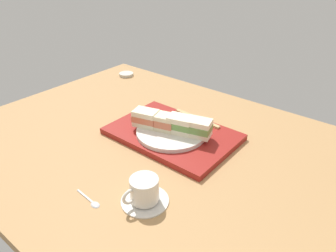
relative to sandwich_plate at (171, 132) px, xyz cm
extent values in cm
cube|color=tan|center=(-0.93, 5.66, -4.19)|extent=(140.00, 100.00, 3.00)
cube|color=maroon|center=(0.59, -1.38, -1.68)|extent=(41.40, 28.24, 2.01)
cylinder|color=silver|center=(0.00, 0.00, 0.00)|extent=(23.29, 23.29, 1.35)
cube|color=#EFE5C1|center=(-8.79, -2.81, 1.56)|extent=(9.11, 7.32, 1.76)
cube|color=#669347|center=(-8.79, -2.81, 3.54)|extent=(9.21, 7.66, 2.21)
cube|color=#EFE5C1|center=(-8.79, -2.81, 5.52)|extent=(9.11, 7.32, 1.76)
cube|color=#EFE5C1|center=(-2.93, -0.94, 1.56)|extent=(9.11, 7.32, 1.77)
cube|color=#669347|center=(-2.93, -0.94, 3.53)|extent=(9.43, 7.46, 2.17)
cube|color=#EFE5C1|center=(-2.93, -0.94, 5.50)|extent=(9.11, 7.32, 1.77)
cube|color=beige|center=(2.93, 0.94, 1.41)|extent=(9.11, 7.32, 1.47)
cube|color=#CC6B4C|center=(2.93, 0.94, 3.32)|extent=(9.57, 7.65, 2.34)
cube|color=beige|center=(2.93, 0.94, 5.22)|extent=(9.11, 7.32, 1.47)
cube|color=#EFE5C1|center=(8.79, 2.81, 1.55)|extent=(9.11, 7.32, 1.75)
cube|color=#CC6B4C|center=(8.79, 2.81, 3.48)|extent=(9.51, 7.66, 2.09)
cube|color=#EFE5C1|center=(8.79, 2.81, 5.40)|extent=(9.11, 7.32, 1.75)
cube|color=tan|center=(-1.36, -14.14, -0.33)|extent=(19.43, 2.17, 0.70)
cube|color=tan|center=(-1.31, -13.39, -0.33)|extent=(19.43, 2.17, 0.70)
cylinder|color=silver|center=(-13.50, 27.60, -2.29)|extent=(12.26, 12.26, 0.80)
cylinder|color=silver|center=(-13.50, 27.60, 1.27)|extent=(7.31, 7.31, 6.32)
cylinder|color=black|center=(-13.50, 27.60, 4.03)|extent=(6.73, 6.73, 0.40)
torus|color=silver|center=(-12.64, 31.77, 1.27)|extent=(1.66, 4.41, 4.34)
cylinder|color=beige|center=(54.49, -32.17, -1.99)|extent=(7.01, 7.01, 1.40)
cube|color=silver|center=(-0.61, 36.17, -2.44)|extent=(8.31, 1.10, 0.50)
ellipsoid|color=silver|center=(-4.74, 36.47, -2.29)|extent=(2.94, 2.20, 0.80)
camera|label=1|loc=(-56.14, 70.67, 53.92)|focal=33.82mm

